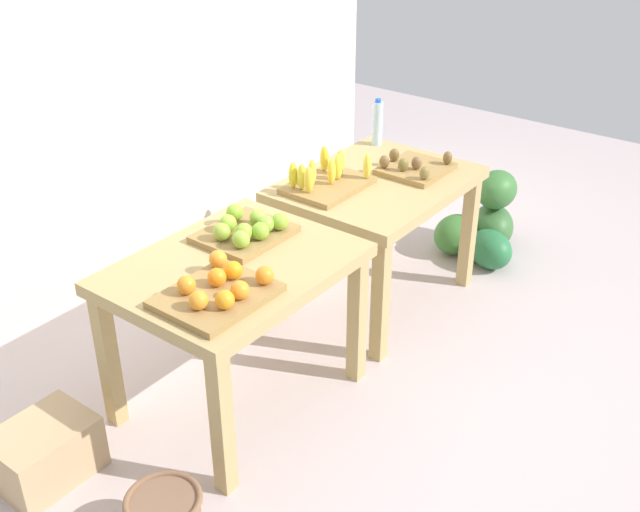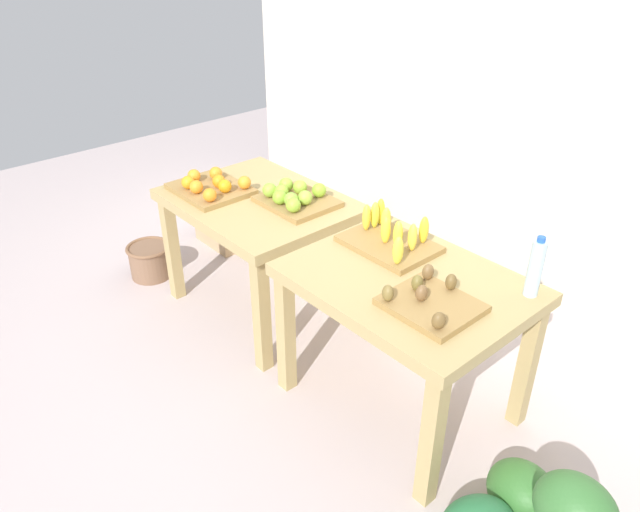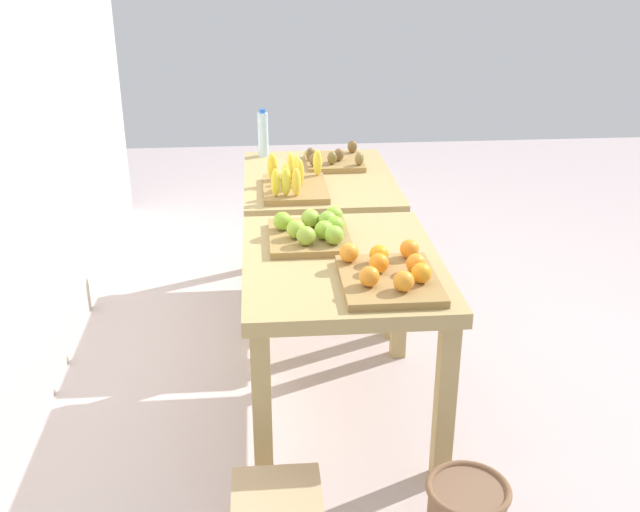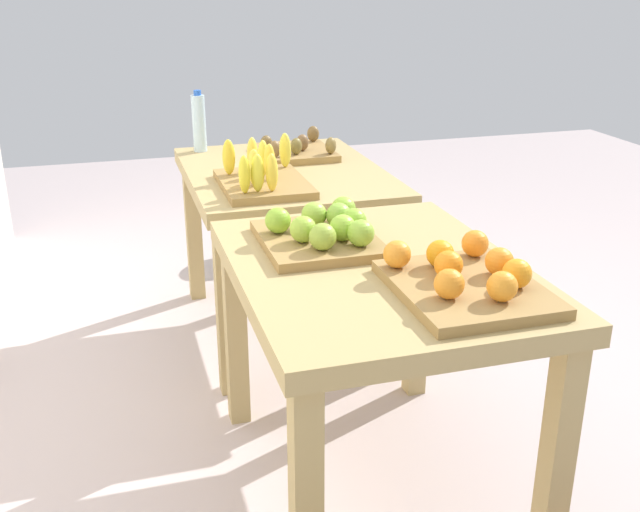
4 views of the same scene
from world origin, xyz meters
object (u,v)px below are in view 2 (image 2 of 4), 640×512
object	(u,v)px
display_table_left	(259,215)
wicker_basket	(150,260)
display_table_right	(406,298)
apple_bin	(294,197)
cardboard_produce_box	(226,226)
orange_bin	(211,186)
banana_crate	(390,238)
kiwi_bin	(429,301)
water_bottle	(535,268)

from	to	relation	value
display_table_left	wicker_basket	size ratio (longest dim) A/B	3.56
display_table_right	apple_bin	xyz separation A→B (m)	(-0.92, 0.10, 0.15)
display_table_right	cardboard_produce_box	xyz separation A→B (m)	(-1.98, 0.30, -0.51)
display_table_left	apple_bin	xyz separation A→B (m)	(0.20, 0.10, 0.15)
orange_bin	banana_crate	xyz separation A→B (m)	(1.11, 0.30, 0.01)
cardboard_produce_box	display_table_right	bearing A→B (deg)	-8.63
display_table_left	wicker_basket	distance (m)	1.01
banana_crate	display_table_left	bearing A→B (deg)	-170.32
wicker_basket	cardboard_produce_box	xyz separation A→B (m)	(-0.06, 0.65, 0.01)
orange_bin	cardboard_produce_box	xyz separation A→B (m)	(-0.61, 0.45, -0.65)
orange_bin	kiwi_bin	distance (m)	1.57
display_table_right	orange_bin	world-z (taller)	orange_bin
orange_bin	apple_bin	size ratio (longest dim) A/B	1.10
apple_bin	orange_bin	bearing A→B (deg)	-150.15
kiwi_bin	wicker_basket	size ratio (longest dim) A/B	1.23
cardboard_produce_box	kiwi_bin	bearing A→B (deg)	-10.52
apple_bin	kiwi_bin	xyz separation A→B (m)	(1.12, -0.21, -0.02)
display_table_left	water_bottle	size ratio (longest dim) A/B	3.76
kiwi_bin	cardboard_produce_box	xyz separation A→B (m)	(-2.18, 0.40, -0.64)
kiwi_bin	banana_crate	bearing A→B (deg)	151.01
orange_bin	banana_crate	size ratio (longest dim) A/B	1.00
banana_crate	wicker_basket	distance (m)	1.86
wicker_basket	display_table_left	bearing A→B (deg)	23.81
display_table_right	water_bottle	world-z (taller)	water_bottle
wicker_basket	display_table_right	bearing A→B (deg)	10.37
orange_bin	apple_bin	bearing A→B (deg)	29.85
banana_crate	kiwi_bin	size ratio (longest dim) A/B	1.22
water_bottle	orange_bin	bearing A→B (deg)	-166.12
kiwi_bin	wicker_basket	world-z (taller)	kiwi_bin
banana_crate	water_bottle	xyz separation A→B (m)	(0.68, 0.14, 0.08)
wicker_basket	cardboard_produce_box	bearing A→B (deg)	95.52
orange_bin	banana_crate	world-z (taller)	banana_crate
display_table_left	cardboard_produce_box	world-z (taller)	display_table_left
display_table_left	apple_bin	bearing A→B (deg)	26.54
water_bottle	cardboard_produce_box	world-z (taller)	water_bottle
kiwi_bin	water_bottle	bearing A→B (deg)	60.41
banana_crate	wicker_basket	size ratio (longest dim) A/B	1.50
banana_crate	apple_bin	bearing A→B (deg)	-175.93
cardboard_produce_box	banana_crate	bearing A→B (deg)	-5.04
orange_bin	wicker_basket	xyz separation A→B (m)	(-0.55, -0.20, -0.66)
cardboard_produce_box	display_table_left	bearing A→B (deg)	-19.32
orange_bin	wicker_basket	world-z (taller)	orange_bin
banana_crate	wicker_basket	bearing A→B (deg)	-163.31
banana_crate	kiwi_bin	xyz separation A→B (m)	(0.46, -0.25, -0.02)
water_bottle	wicker_basket	size ratio (longest dim) A/B	0.95
display_table_right	banana_crate	distance (m)	0.33
apple_bin	cardboard_produce_box	xyz separation A→B (m)	(-1.06, 0.20, -0.66)
orange_bin	display_table_left	bearing A→B (deg)	32.47
display_table_left	display_table_right	xyz separation A→B (m)	(1.12, 0.00, 0.00)
orange_bin	kiwi_bin	bearing A→B (deg)	1.77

